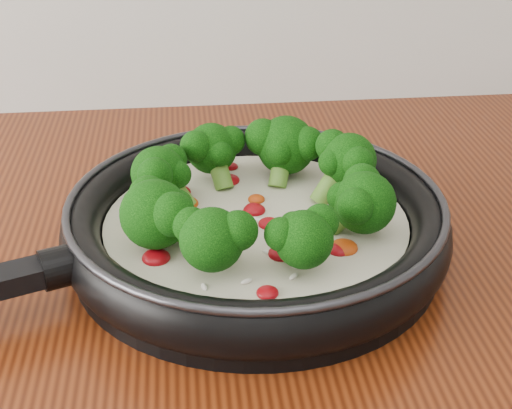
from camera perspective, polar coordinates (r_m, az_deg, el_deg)
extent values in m
cylinder|color=black|center=(0.66, 0.00, -3.33)|extent=(0.42, 0.42, 0.01)
torus|color=black|center=(0.65, 0.00, -1.45)|extent=(0.44, 0.44, 0.04)
torus|color=#2D2D33|center=(0.64, 0.00, 0.34)|extent=(0.43, 0.43, 0.01)
cylinder|color=black|center=(0.60, -14.85, -4.67)|extent=(0.04, 0.04, 0.03)
cylinder|color=beige|center=(0.65, 0.00, -2.00)|extent=(0.34, 0.34, 0.02)
ellipsoid|color=maroon|center=(0.60, 2.00, -3.82)|extent=(0.03, 0.03, 0.01)
ellipsoid|color=maroon|center=(0.74, -1.96, 2.95)|extent=(0.02, 0.02, 0.01)
ellipsoid|color=#B93B0B|center=(0.67, -5.39, 0.07)|extent=(0.03, 0.03, 0.01)
ellipsoid|color=maroon|center=(0.64, 1.01, -1.51)|extent=(0.02, 0.02, 0.01)
ellipsoid|color=maroon|center=(0.67, 6.83, -0.09)|extent=(0.02, 0.02, 0.01)
ellipsoid|color=#B93B0B|center=(0.68, 0.03, 0.41)|extent=(0.02, 0.02, 0.01)
ellipsoid|color=maroon|center=(0.66, -0.13, -0.44)|extent=(0.03, 0.03, 0.01)
ellipsoid|color=maroon|center=(0.61, 6.46, -3.47)|extent=(0.02, 0.02, 0.01)
ellipsoid|color=#B93B0B|center=(0.61, 6.81, -3.35)|extent=(0.03, 0.03, 0.01)
ellipsoid|color=maroon|center=(0.69, -5.95, 0.95)|extent=(0.03, 0.03, 0.01)
ellipsoid|color=maroon|center=(0.60, -7.75, -4.11)|extent=(0.03, 0.03, 0.01)
ellipsoid|color=#B93B0B|center=(0.60, 3.07, -3.72)|extent=(0.03, 0.03, 0.01)
ellipsoid|color=maroon|center=(0.55, 0.90, -6.86)|extent=(0.02, 0.02, 0.01)
ellipsoid|color=maroon|center=(0.71, -2.10, 1.88)|extent=(0.02, 0.02, 0.01)
ellipsoid|color=#B93B0B|center=(0.64, -9.30, -1.95)|extent=(0.03, 0.03, 0.01)
ellipsoid|color=maroon|center=(0.66, -0.20, -0.29)|extent=(0.02, 0.02, 0.01)
ellipsoid|color=white|center=(0.65, 0.46, -1.19)|extent=(0.01, 0.01, 0.00)
ellipsoid|color=white|center=(0.73, -3.82, 2.63)|extent=(0.01, 0.01, 0.00)
ellipsoid|color=white|center=(0.64, 3.41, -1.29)|extent=(0.01, 0.01, 0.00)
ellipsoid|color=white|center=(0.58, 3.26, -4.79)|extent=(0.01, 0.00, 0.00)
ellipsoid|color=white|center=(0.71, 6.19, 1.45)|extent=(0.01, 0.01, 0.00)
ellipsoid|color=white|center=(0.74, -5.57, 2.71)|extent=(0.01, 0.01, 0.00)
ellipsoid|color=white|center=(0.56, -0.74, -5.98)|extent=(0.01, 0.01, 0.00)
ellipsoid|color=white|center=(0.65, -4.00, -1.14)|extent=(0.01, 0.01, 0.00)
ellipsoid|color=white|center=(0.65, -0.04, -1.14)|extent=(0.01, 0.01, 0.00)
ellipsoid|color=white|center=(0.56, -4.03, -6.40)|extent=(0.01, 0.01, 0.00)
ellipsoid|color=white|center=(0.67, -9.44, -0.41)|extent=(0.01, 0.01, 0.00)
ellipsoid|color=white|center=(0.70, 7.67, 0.72)|extent=(0.01, 0.01, 0.00)
ellipsoid|color=white|center=(0.62, 5.09, -2.72)|extent=(0.01, 0.01, 0.00)
ellipsoid|color=white|center=(0.74, 2.79, 2.84)|extent=(0.00, 0.01, 0.00)
ellipsoid|color=white|center=(0.66, 7.80, -0.83)|extent=(0.01, 0.01, 0.00)
ellipsoid|color=white|center=(0.60, 0.89, -3.75)|extent=(0.01, 0.01, 0.00)
ellipsoid|color=white|center=(0.63, -0.47, -1.95)|extent=(0.01, 0.01, 0.00)
ellipsoid|color=white|center=(0.57, 2.93, -5.57)|extent=(0.01, 0.01, 0.00)
cylinder|color=#669932|center=(0.68, 5.71, 1.57)|extent=(0.04, 0.03, 0.04)
sphere|color=black|center=(0.68, 7.22, 3.42)|extent=(0.06, 0.06, 0.05)
sphere|color=black|center=(0.69, 5.92, 4.54)|extent=(0.04, 0.04, 0.03)
sphere|color=black|center=(0.66, 7.90, 3.23)|extent=(0.04, 0.04, 0.03)
sphere|color=black|center=(0.67, 5.91, 3.27)|extent=(0.03, 0.03, 0.03)
cylinder|color=#669932|center=(0.71, 1.89, 2.70)|extent=(0.03, 0.04, 0.04)
sphere|color=black|center=(0.71, 2.34, 4.61)|extent=(0.07, 0.07, 0.06)
sphere|color=black|center=(0.71, 0.55, 5.26)|extent=(0.05, 0.05, 0.04)
sphere|color=black|center=(0.70, 3.95, 4.72)|extent=(0.04, 0.04, 0.03)
sphere|color=black|center=(0.70, 1.92, 4.18)|extent=(0.04, 0.04, 0.03)
cylinder|color=#669932|center=(0.70, -2.80, 2.51)|extent=(0.03, 0.04, 0.04)
sphere|color=black|center=(0.71, -3.47, 4.36)|extent=(0.06, 0.06, 0.05)
sphere|color=black|center=(0.69, -4.67, 4.51)|extent=(0.04, 0.04, 0.03)
sphere|color=black|center=(0.71, -1.99, 4.98)|extent=(0.04, 0.04, 0.03)
sphere|color=black|center=(0.69, -2.84, 3.96)|extent=(0.03, 0.03, 0.02)
cylinder|color=#669932|center=(0.67, -6.06, 0.87)|extent=(0.04, 0.03, 0.04)
sphere|color=black|center=(0.67, -7.56, 2.39)|extent=(0.06, 0.06, 0.05)
sphere|color=black|center=(0.65, -7.83, 2.28)|extent=(0.04, 0.04, 0.03)
sphere|color=black|center=(0.68, -6.58, 3.47)|extent=(0.04, 0.04, 0.03)
sphere|color=black|center=(0.66, -6.10, 2.32)|extent=(0.03, 0.03, 0.02)
cylinder|color=#669932|center=(0.61, -6.08, -1.79)|extent=(0.04, 0.03, 0.04)
sphere|color=black|center=(0.60, -7.83, -0.75)|extent=(0.07, 0.07, 0.06)
sphere|color=black|center=(0.58, -6.45, -0.76)|extent=(0.05, 0.05, 0.04)
sphere|color=black|center=(0.61, -8.34, 0.70)|extent=(0.04, 0.04, 0.03)
sphere|color=black|center=(0.60, -6.22, -0.13)|extent=(0.04, 0.04, 0.03)
cylinder|color=#669932|center=(0.58, -2.63, -3.36)|extent=(0.03, 0.04, 0.04)
sphere|color=black|center=(0.56, -3.44, -2.74)|extent=(0.06, 0.06, 0.05)
sphere|color=black|center=(0.55, -1.42, -2.04)|extent=(0.04, 0.04, 0.03)
sphere|color=black|center=(0.56, -5.04, -1.64)|extent=(0.04, 0.04, 0.03)
sphere|color=black|center=(0.57, -2.69, -1.65)|extent=(0.03, 0.03, 0.02)
cylinder|color=#669932|center=(0.58, 2.87, -3.33)|extent=(0.03, 0.04, 0.04)
sphere|color=black|center=(0.56, 3.74, -2.72)|extent=(0.06, 0.06, 0.05)
sphere|color=black|center=(0.57, 5.04, -1.35)|extent=(0.04, 0.04, 0.03)
sphere|color=black|center=(0.55, 1.97, -2.32)|extent=(0.03, 0.03, 0.03)
sphere|color=black|center=(0.57, 2.92, -1.65)|extent=(0.03, 0.03, 0.02)
cylinder|color=#669932|center=(0.63, 6.59, -1.05)|extent=(0.04, 0.03, 0.04)
sphere|color=black|center=(0.61, 8.41, 0.14)|extent=(0.07, 0.07, 0.05)
sphere|color=black|center=(0.63, 8.22, 1.70)|extent=(0.04, 0.04, 0.03)
sphere|color=black|center=(0.60, 7.73, -0.13)|extent=(0.04, 0.04, 0.03)
sphere|color=black|center=(0.62, 6.71, 0.56)|extent=(0.03, 0.03, 0.03)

